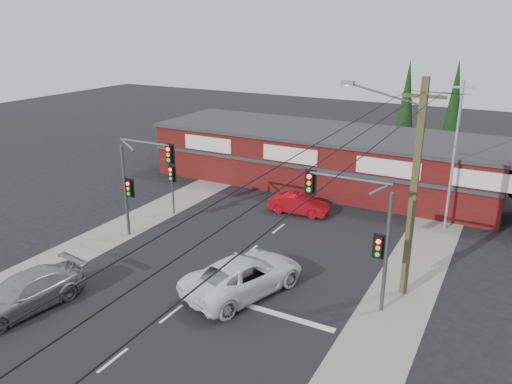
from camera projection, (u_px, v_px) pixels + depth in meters
The scene contains 18 objects.
ground at pixel (217, 278), 24.87m from camera, with size 120.00×120.00×0.00m, color black.
road_strip at pixel (263, 241), 29.03m from camera, with size 14.00×70.00×0.01m, color black.
verge_left at pixel (149, 215), 32.84m from camera, with size 3.00×70.00×0.02m, color gray.
verge_right at pixel (412, 274), 25.21m from camera, with size 3.00×70.00×0.02m, color gray.
stop_line at pixel (265, 310), 22.05m from camera, with size 6.50×0.35×0.01m, color silver.
white_suv at pixel (244, 275), 23.38m from camera, with size 2.86×6.20×1.72m, color white.
silver_suv at pixel (24, 293), 21.93m from camera, with size 2.22×5.45×1.58m, color #9A9D9F.
red_sedan at pixel (299, 204), 32.98m from camera, with size 1.38×3.96×1.31m, color maroon.
lane_dashes at pixel (234, 264), 26.26m from camera, with size 0.12×40.96×0.01m.
shop_building at pixel (323, 157), 38.76m from camera, with size 27.30×8.40×4.22m.
conifer_near at pixel (406, 105), 41.49m from camera, with size 1.80×1.80×9.25m.
conifer_far at pixel (454, 105), 41.58m from camera, with size 1.80×1.80×9.25m.
traffic_mast_left at pixel (138, 174), 28.14m from camera, with size 3.77×0.27×5.97m.
traffic_mast_right at pixel (362, 223), 21.34m from camera, with size 3.96×0.27×5.97m.
pedestal_signal at pixel (172, 179), 32.32m from camera, with size 0.55×0.27×3.38m.
utility_pole at pixel (411, 183), 21.85m from camera, with size 4.38×0.59×10.00m.
steel_pole at pixel (454, 155), 29.29m from camera, with size 1.20×0.16×9.00m.
power_lines at pixel (390, 123), 16.07m from camera, with size 2.01×29.00×1.22m.
Camera 1 is at (12.23, -18.54, 12.15)m, focal length 35.00 mm.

